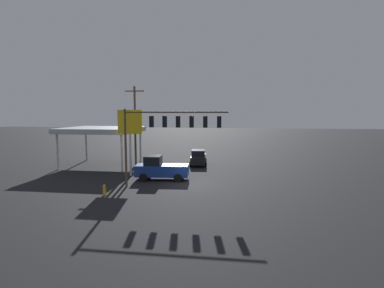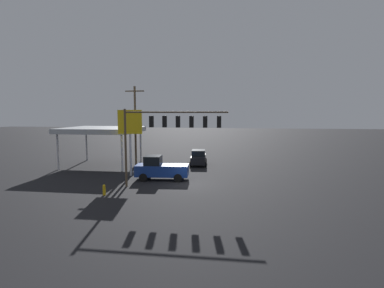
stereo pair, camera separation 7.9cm
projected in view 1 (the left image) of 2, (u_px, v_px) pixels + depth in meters
ground_plane at (189, 184)px, 28.03m from camera, size 200.00×200.00×0.00m
traffic_signal_assembly at (170, 126)px, 26.03m from camera, size 9.20×0.43×7.01m
utility_pole at (135, 124)px, 37.33m from camera, size 2.40×0.26×9.90m
gas_station_canopy at (102, 130)px, 37.48m from camera, size 9.03×8.15×4.79m
price_sign at (130, 126)px, 31.11m from camera, size 2.56×0.27×6.94m
pickup_parked at (160, 169)px, 29.79m from camera, size 5.33×2.56×2.40m
sedan_waiting at (198, 158)px, 38.07m from camera, size 2.32×4.53×1.93m
fire_hydrant at (104, 190)px, 24.24m from camera, size 0.24×0.24×0.88m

